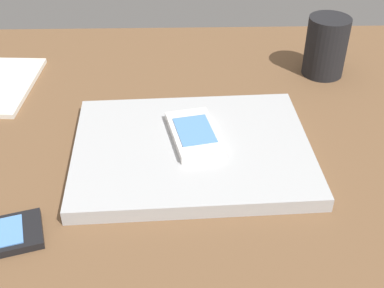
# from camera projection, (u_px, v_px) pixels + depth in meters

# --- Properties ---
(desk_surface) EXTENTS (1.20, 0.80, 0.03)m
(desk_surface) POSITION_uv_depth(u_px,v_px,m) (167.00, 148.00, 0.73)
(desk_surface) COLOR brown
(desk_surface) RESTS_ON ground
(laptop_closed) EXTENTS (0.33, 0.26, 0.02)m
(laptop_closed) POSITION_uv_depth(u_px,v_px,m) (192.00, 150.00, 0.69)
(laptop_closed) COLOR #B7BABC
(laptop_closed) RESTS_ON desk_surface
(cell_phone_on_laptop) EXTENTS (0.08, 0.12, 0.01)m
(cell_phone_on_laptop) POSITION_uv_depth(u_px,v_px,m) (194.00, 134.00, 0.69)
(cell_phone_on_laptop) COLOR silver
(cell_phone_on_laptop) RESTS_ON laptop_closed
(pen_cup) EXTENTS (0.07, 0.07, 0.10)m
(pen_cup) POSITION_uv_depth(u_px,v_px,m) (326.00, 46.00, 0.86)
(pen_cup) COLOR black
(pen_cup) RESTS_ON desk_surface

